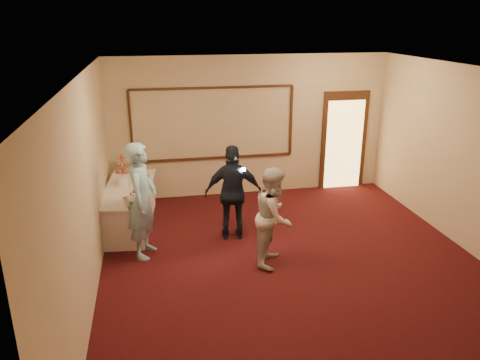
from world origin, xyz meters
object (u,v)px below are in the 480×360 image
Objects in this scene: buffet_table at (129,207)px; guest at (233,193)px; plate_stack_a at (122,181)px; cupcake_stand at (122,165)px; plate_stack_b at (139,175)px; pavlova_tray at (136,199)px; woman at (274,216)px; tart at (139,191)px; man at (142,201)px.

guest is at bearing -24.79° from buffet_table.
plate_stack_a is at bearing 130.83° from buffet_table.
cupcake_stand is 2.24× the size of plate_stack_b.
guest reaches higher than pavlova_tray.
woman is 0.93× the size of guest.
tart is (0.04, 0.55, -0.06)m from pavlova_tray.
pavlova_tray is at bearing -80.52° from cupcake_stand.
man is 1.13× the size of guest.
woman is (2.41, -2.76, -0.13)m from cupcake_stand.
woman is (2.38, -1.94, -0.06)m from plate_stack_a.
tart is (0.31, -0.40, -0.06)m from plate_stack_a.
tart is 0.16× the size of woman.
woman is (2.07, -2.26, -0.06)m from plate_stack_b.
man reaches higher than guest.
man reaches higher than tart.
woman reaches higher than buffet_table.
man reaches higher than plate_stack_a.
guest reaches higher than tart.
plate_stack_a is (0.03, -0.82, -0.06)m from cupcake_stand.
pavlova_tray is at bearing 34.62° from man.
plate_stack_b is 0.73m from tart.
man is (0.38, -1.30, 0.10)m from plate_stack_a.
cupcake_stand is 0.83m from plate_stack_a.
tart is at bearing 21.10° from man.
pavlova_tray is at bearing 7.43° from guest.
buffet_table is at bearing -115.91° from plate_stack_b.
guest is (1.54, 0.35, -0.11)m from man.
plate_stack_b reaches higher than buffet_table.
cupcake_stand is at bearing 99.48° from pavlova_tray.
man is (0.07, -1.62, 0.11)m from plate_stack_b.
plate_stack_b is at bearing 46.67° from plate_stack_a.
plate_stack_b is at bearing 19.24° from man.
pavlova_tray is 1.30× the size of cupcake_stand.
tart is 0.13× the size of man.
cupcake_stand is 0.22× the size of man.
guest is (1.82, -0.84, 0.46)m from buffet_table.
man reaches higher than cupcake_stand.
guest reaches higher than cupcake_stand.
cupcake_stand is 1.28m from tart.
plate_stack_a is at bearing -19.11° from guest.
plate_stack_b is at bearing 90.16° from tart.
plate_stack_b is (0.34, -0.50, -0.07)m from cupcake_stand.
buffet_table is 1.08m from cupcake_stand.
buffet_table is at bearing 101.41° from pavlova_tray.
buffet_table is 2.05m from guest.
buffet_table is 0.67m from plate_stack_b.
woman is at bearing -47.49° from plate_stack_b.
man is at bearing 97.83° from woman.
tart is at bearing -89.84° from plate_stack_b.
man reaches higher than buffet_table.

